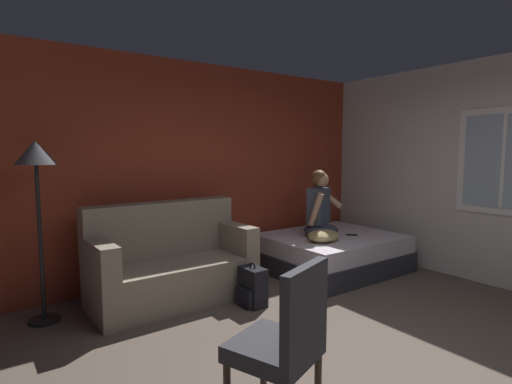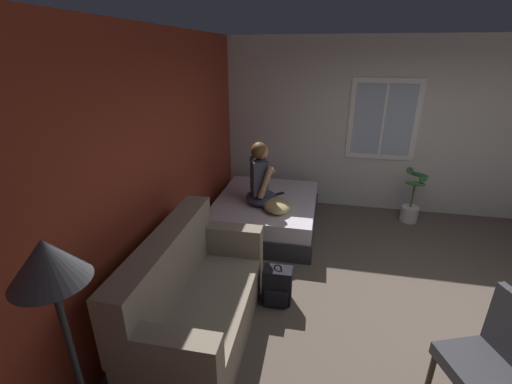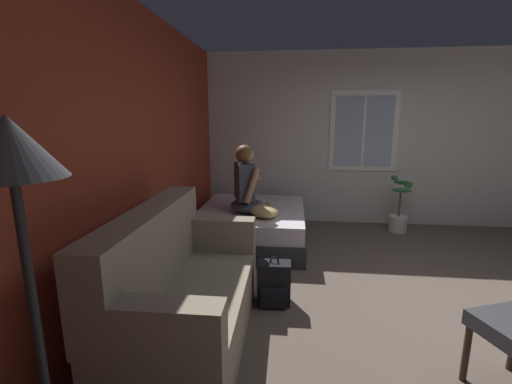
# 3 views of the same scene
# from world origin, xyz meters

# --- Properties ---
(ground_plane) EXTENTS (40.00, 40.00, 0.00)m
(ground_plane) POSITION_xyz_m (0.00, 0.00, 0.00)
(ground_plane) COLOR brown
(wall_back_accent) EXTENTS (10.35, 0.16, 2.70)m
(wall_back_accent) POSITION_xyz_m (0.00, 2.95, 1.35)
(wall_back_accent) COLOR #993823
(wall_back_accent) RESTS_ON ground
(wall_side_with_window) EXTENTS (0.19, 7.13, 2.70)m
(wall_side_with_window) POSITION_xyz_m (2.75, 0.01, 1.35)
(wall_side_with_window) COLOR silver
(wall_side_with_window) RESTS_ON ground
(bed) EXTENTS (1.73, 1.45, 0.48)m
(bed) POSITION_xyz_m (1.59, 2.03, 0.24)
(bed) COLOR #2D2D33
(bed) RESTS_ON ground
(couch) EXTENTS (1.71, 0.85, 1.04)m
(couch) POSITION_xyz_m (-0.62, 2.29, 0.39)
(couch) COLOR gray
(couch) RESTS_ON ground
(person_seated) EXTENTS (0.64, 0.60, 0.88)m
(person_seated) POSITION_xyz_m (1.41, 2.08, 0.84)
(person_seated) COLOR #383D51
(person_seated) RESTS_ON bed
(backpack) EXTENTS (0.24, 0.31, 0.46)m
(backpack) POSITION_xyz_m (-0.01, 1.62, 0.19)
(backpack) COLOR black
(backpack) RESTS_ON ground
(throw_pillow) EXTENTS (0.56, 0.48, 0.14)m
(throw_pillow) POSITION_xyz_m (1.22, 1.82, 0.55)
(throw_pillow) COLOR tan
(throw_pillow) RESTS_ON bed
(cell_phone) EXTENTS (0.15, 0.15, 0.01)m
(cell_phone) POSITION_xyz_m (1.79, 1.86, 0.48)
(cell_phone) COLOR black
(cell_phone) RESTS_ON bed
(floor_lamp) EXTENTS (0.36, 0.36, 1.70)m
(floor_lamp) POSITION_xyz_m (-1.83, 2.43, 1.43)
(floor_lamp) COLOR black
(floor_lamp) RESTS_ON ground
(potted_plant) EXTENTS (0.39, 0.37, 0.85)m
(potted_plant) POSITION_xyz_m (2.26, -0.12, 0.30)
(potted_plant) COLOR silver
(potted_plant) RESTS_ON ground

